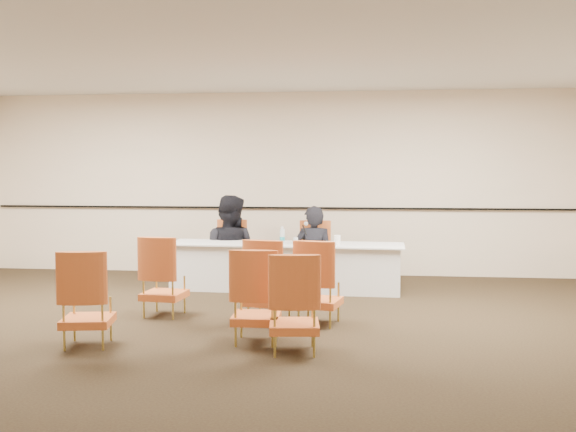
{
  "coord_description": "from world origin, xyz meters",
  "views": [
    {
      "loc": [
        1.35,
        -6.54,
        1.7
      ],
      "look_at": [
        0.3,
        2.6,
        1.06
      ],
      "focal_mm": 40.0,
      "sensor_mm": 36.0,
      "label": 1
    }
  ],
  "objects_px": {
    "panel_table": "(285,267)",
    "microphone": "(303,233)",
    "panelist_main_chair": "(314,253)",
    "aud_chair_front_mid": "(269,280)",
    "aud_chair_back_left": "(87,298)",
    "aud_chair_back_right": "(294,302)",
    "aud_chair_front_left": "(164,276)",
    "panelist_main": "(314,260)",
    "coffee_cup": "(337,240)",
    "panelist_second": "(229,257)",
    "panelist_second_chair": "(229,251)",
    "aud_chair_back_mid": "(256,295)",
    "water_bottle": "(282,235)",
    "aud_chair_front_right": "(319,282)",
    "drinking_glass": "(296,241)"
  },
  "relations": [
    {
      "from": "panel_table",
      "to": "microphone",
      "type": "relative_size",
      "value": 10.77
    },
    {
      "from": "panelist_main_chair",
      "to": "panel_table",
      "type": "bearing_deg",
      "value": -124.34
    },
    {
      "from": "aud_chair_front_mid",
      "to": "aud_chair_back_left",
      "type": "relative_size",
      "value": 1.0
    },
    {
      "from": "panel_table",
      "to": "aud_chair_back_right",
      "type": "distance_m",
      "value": 3.18
    },
    {
      "from": "aud_chair_back_left",
      "to": "aud_chair_front_left",
      "type": "bearing_deg",
      "value": 65.7
    },
    {
      "from": "panel_table",
      "to": "panelist_main",
      "type": "bearing_deg",
      "value": 55.66
    },
    {
      "from": "coffee_cup",
      "to": "aud_chair_front_left",
      "type": "relative_size",
      "value": 0.15
    },
    {
      "from": "panelist_second",
      "to": "panelist_second_chair",
      "type": "relative_size",
      "value": 2.01
    },
    {
      "from": "aud_chair_back_left",
      "to": "panelist_main_chair",
      "type": "bearing_deg",
      "value": 51.99
    },
    {
      "from": "panel_table",
      "to": "aud_chair_back_mid",
      "type": "relative_size",
      "value": 3.55
    },
    {
      "from": "panelist_second_chair",
      "to": "aud_chair_front_left",
      "type": "distance_m",
      "value": 2.37
    },
    {
      "from": "microphone",
      "to": "aud_chair_front_mid",
      "type": "xyz_separation_m",
      "value": [
        -0.21,
        -1.91,
        -0.36
      ]
    },
    {
      "from": "panelist_main",
      "to": "water_bottle",
      "type": "xyz_separation_m",
      "value": [
        -0.41,
        -0.51,
        0.43
      ]
    },
    {
      "from": "panelist_second",
      "to": "aud_chair_back_right",
      "type": "bearing_deg",
      "value": 122.91
    },
    {
      "from": "coffee_cup",
      "to": "aud_chair_front_mid",
      "type": "bearing_deg",
      "value": -110.99
    },
    {
      "from": "water_bottle",
      "to": "aud_chair_back_mid",
      "type": "bearing_deg",
      "value": -88.12
    },
    {
      "from": "aud_chair_front_left",
      "to": "aud_chair_back_right",
      "type": "xyz_separation_m",
      "value": [
        1.68,
        -1.35,
        0.0
      ]
    },
    {
      "from": "aud_chair_back_mid",
      "to": "microphone",
      "type": "bearing_deg",
      "value": 83.76
    },
    {
      "from": "panelist_main",
      "to": "panelist_main_chair",
      "type": "bearing_deg",
      "value": -0.0
    },
    {
      "from": "aud_chair_front_right",
      "to": "aud_chair_back_right",
      "type": "distance_m",
      "value": 1.15
    },
    {
      "from": "water_bottle",
      "to": "aud_chair_back_right",
      "type": "distance_m",
      "value": 3.19
    },
    {
      "from": "panelist_main",
      "to": "aud_chair_back_right",
      "type": "bearing_deg",
      "value": 93.44
    },
    {
      "from": "microphone",
      "to": "aud_chair_back_mid",
      "type": "distance_m",
      "value": 2.81
    },
    {
      "from": "coffee_cup",
      "to": "aud_chair_back_right",
      "type": "bearing_deg",
      "value": -95.51
    },
    {
      "from": "aud_chair_front_right",
      "to": "aud_chair_back_right",
      "type": "bearing_deg",
      "value": -85.4
    },
    {
      "from": "panelist_main_chair",
      "to": "panelist_main",
      "type": "bearing_deg",
      "value": 0.0
    },
    {
      "from": "aud_chair_front_left",
      "to": "panelist_second_chair",
      "type": "bearing_deg",
      "value": 89.0
    },
    {
      "from": "panelist_second_chair",
      "to": "coffee_cup",
      "type": "xyz_separation_m",
      "value": [
        1.69,
        -0.71,
        0.27
      ]
    },
    {
      "from": "panelist_second_chair",
      "to": "aud_chair_front_left",
      "type": "xyz_separation_m",
      "value": [
        -0.29,
        -2.35,
        0.0
      ]
    },
    {
      "from": "aud_chair_front_right",
      "to": "aud_chair_back_mid",
      "type": "relative_size",
      "value": 1.0
    },
    {
      "from": "microphone",
      "to": "aud_chair_front_left",
      "type": "bearing_deg",
      "value": -122.72
    },
    {
      "from": "aud_chair_front_right",
      "to": "aud_chair_back_mid",
      "type": "distance_m",
      "value": 1.02
    },
    {
      "from": "panelist_main",
      "to": "panel_table",
      "type": "bearing_deg",
      "value": 55.49
    },
    {
      "from": "aud_chair_back_right",
      "to": "coffee_cup",
      "type": "bearing_deg",
      "value": 77.87
    },
    {
      "from": "water_bottle",
      "to": "aud_chair_back_left",
      "type": "distance_m",
      "value": 3.51
    },
    {
      "from": "aud_chair_back_right",
      "to": "panelist_main",
      "type": "bearing_deg",
      "value": 84.79
    },
    {
      "from": "aud_chair_front_mid",
      "to": "drinking_glass",
      "type": "bearing_deg",
      "value": 98.72
    },
    {
      "from": "panelist_second_chair",
      "to": "water_bottle",
      "type": "bearing_deg",
      "value": -29.94
    },
    {
      "from": "panelist_second",
      "to": "drinking_glass",
      "type": "relative_size",
      "value": 19.07
    },
    {
      "from": "aud_chair_front_right",
      "to": "panelist_main_chair",
      "type": "bearing_deg",
      "value": 107.9
    },
    {
      "from": "aud_chair_front_left",
      "to": "aud_chair_back_mid",
      "type": "xyz_separation_m",
      "value": [
        1.27,
        -1.05,
        0.0
      ]
    },
    {
      "from": "panelist_second",
      "to": "microphone",
      "type": "height_order",
      "value": "panelist_second"
    },
    {
      "from": "aud_chair_back_mid",
      "to": "panel_table",
      "type": "bearing_deg",
      "value": 89.25
    },
    {
      "from": "water_bottle",
      "to": "panelist_second",
      "type": "bearing_deg",
      "value": 147.87
    },
    {
      "from": "panelist_second",
      "to": "aud_chair_back_left",
      "type": "distance_m",
      "value": 3.76
    },
    {
      "from": "aud_chair_back_right",
      "to": "panelist_second_chair",
      "type": "bearing_deg",
      "value": 104.08
    },
    {
      "from": "aud_chair_back_mid",
      "to": "aud_chair_back_right",
      "type": "distance_m",
      "value": 0.5
    },
    {
      "from": "aud_chair_back_mid",
      "to": "panelist_second_chair",
      "type": "bearing_deg",
      "value": 104.34
    },
    {
      "from": "drinking_glass",
      "to": "aud_chair_back_mid",
      "type": "xyz_separation_m",
      "value": [
        -0.11,
        -2.75,
        -0.25
      ]
    },
    {
      "from": "panel_table",
      "to": "aud_chair_front_left",
      "type": "distance_m",
      "value": 2.17
    }
  ]
}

